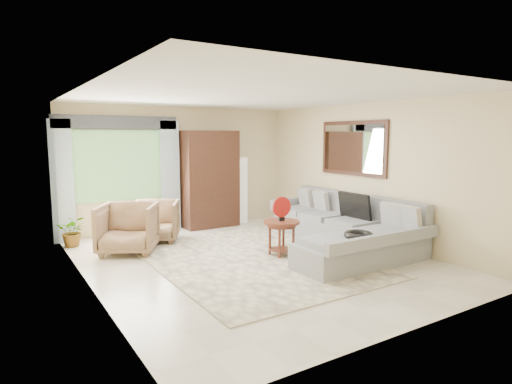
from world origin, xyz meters
TOP-DOWN VIEW (x-y plane):
  - ground at (0.00, 0.00)m, footprint 6.00×6.00m
  - area_rug at (-0.03, 0.01)m, footprint 3.02×4.01m
  - sectional_sofa at (1.78, -0.18)m, footprint 2.30×3.46m
  - tv_screen at (2.05, -0.15)m, footprint 0.14×0.74m
  - garden_hose at (1.00, -1.29)m, footprint 0.43×0.43m
  - coffee_table at (0.50, -0.05)m, footprint 0.60×0.60m
  - red_disc at (0.50, -0.05)m, footprint 0.34×0.05m
  - armchair_left at (-1.59, 1.51)m, footprint 1.26×1.27m
  - armchair_right at (-0.93, 2.04)m, footprint 1.13×1.14m
  - potted_plant at (-2.32, 2.48)m, footprint 0.61×0.56m
  - armoire at (0.55, 2.72)m, footprint 1.20×0.55m
  - floor_lamp at (1.35, 2.78)m, footprint 0.24×0.24m
  - window at (-1.35, 2.97)m, footprint 1.80×0.04m
  - curtain_left at (-2.40, 2.88)m, footprint 0.40×0.08m
  - curtain_right at (-0.30, 2.88)m, footprint 0.40×0.08m
  - valance at (-1.35, 2.90)m, footprint 2.40×0.12m
  - wall_mirror at (2.46, 0.35)m, footprint 0.05×1.70m

SIDE VIEW (x-z plane):
  - ground at x=0.00m, z-range 0.00..0.00m
  - area_rug at x=-0.03m, z-range 0.00..0.02m
  - potted_plant at x=-2.32m, z-range 0.00..0.56m
  - sectional_sofa at x=1.78m, z-range -0.17..0.73m
  - coffee_table at x=0.50m, z-range 0.02..0.61m
  - armchair_right at x=-0.93m, z-range 0.00..0.78m
  - armchair_left at x=-1.59m, z-range 0.00..0.86m
  - garden_hose at x=1.00m, z-range 0.50..0.59m
  - tv_screen at x=2.05m, z-range 0.48..0.96m
  - floor_lamp at x=1.35m, z-range 0.00..1.50m
  - red_disc at x=0.50m, z-range 0.66..1.00m
  - armoire at x=0.55m, z-range 0.00..2.10m
  - curtain_left at x=-2.40m, z-range 0.00..2.30m
  - curtain_right at x=-0.30m, z-range 0.00..2.30m
  - window at x=-1.35m, z-range 0.70..2.10m
  - wall_mirror at x=2.46m, z-range 1.22..2.27m
  - valance at x=-1.35m, z-range 2.12..2.38m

